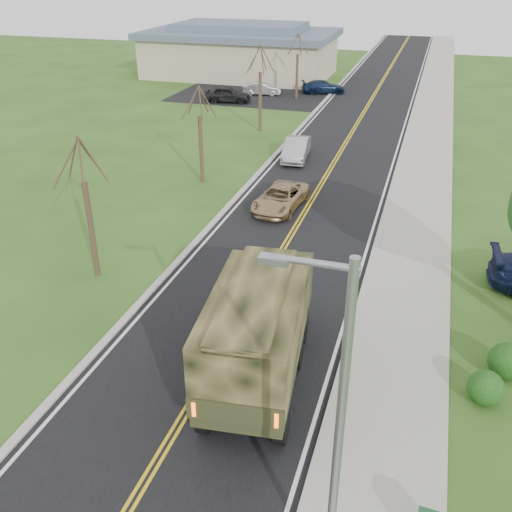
% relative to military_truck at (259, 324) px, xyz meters
% --- Properties ---
extents(ground, '(160.00, 160.00, 0.00)m').
position_rel_military_truck_xyz_m(ground, '(-1.63, -5.55, -2.11)').
color(ground, '#2A4A18').
rests_on(ground, ground).
extents(road, '(8.00, 120.00, 0.01)m').
position_rel_military_truck_xyz_m(road, '(-1.63, 34.45, -2.10)').
color(road, black).
rests_on(road, ground).
extents(curb_right, '(0.30, 120.00, 0.12)m').
position_rel_military_truck_xyz_m(curb_right, '(2.52, 34.45, -2.05)').
color(curb_right, '#9E998E').
rests_on(curb_right, ground).
extents(sidewalk_right, '(3.20, 120.00, 0.10)m').
position_rel_military_truck_xyz_m(sidewalk_right, '(4.27, 34.45, -2.06)').
color(sidewalk_right, '#9E998E').
rests_on(sidewalk_right, ground).
extents(curb_left, '(0.30, 120.00, 0.10)m').
position_rel_military_truck_xyz_m(curb_left, '(-5.78, 34.45, -2.06)').
color(curb_left, '#9E998E').
rests_on(curb_left, ground).
extents(street_light, '(1.65, 0.22, 8.00)m').
position_rel_military_truck_xyz_m(street_light, '(3.27, -6.05, 2.33)').
color(street_light, gray).
rests_on(street_light, ground).
extents(bare_tree_a, '(1.93, 2.26, 6.08)m').
position_rel_military_truck_xyz_m(bare_tree_a, '(-8.63, 4.45, 0.52)').
color(bare_tree_a, '#38281C').
rests_on(bare_tree_a, ground).
extents(bare_tree_b, '(1.83, 2.14, 5.73)m').
position_rel_military_truck_xyz_m(bare_tree_b, '(-8.63, 16.45, 0.37)').
color(bare_tree_b, '#38281C').
rests_on(bare_tree_b, ground).
extents(bare_tree_c, '(2.04, 2.39, 6.42)m').
position_rel_military_truck_xyz_m(bare_tree_c, '(-8.63, 28.45, 0.67)').
color(bare_tree_c, '#38281C').
rests_on(bare_tree_c, ground).
extents(bare_tree_d, '(1.88, 2.20, 5.91)m').
position_rel_military_truck_xyz_m(bare_tree_d, '(-8.63, 40.45, 0.44)').
color(bare_tree_d, '#38281C').
rests_on(bare_tree_d, ground).
extents(commercial_building, '(25.50, 21.50, 5.65)m').
position_rel_military_truck_xyz_m(commercial_building, '(-17.61, 50.42, 0.58)').
color(commercial_building, tan).
rests_on(commercial_building, ground).
extents(military_truck, '(3.36, 7.60, 3.68)m').
position_rel_military_truck_xyz_m(military_truck, '(0.00, 0.00, 0.00)').
color(military_truck, black).
rests_on(military_truck, ground).
extents(suv_champagne, '(2.51, 4.67, 1.25)m').
position_rel_military_truck_xyz_m(suv_champagne, '(-3.02, 13.77, -1.48)').
color(suv_champagne, tan).
rests_on(suv_champagne, ground).
extents(sedan_silver, '(1.93, 4.42, 1.41)m').
position_rel_military_truck_xyz_m(sedan_silver, '(-4.22, 22.30, -1.40)').
color(sedan_silver, '#ACABB0').
rests_on(sedan_silver, ground).
extents(lot_car_dark, '(4.51, 2.36, 1.47)m').
position_rel_military_truck_xyz_m(lot_car_dark, '(-14.36, 36.98, -1.37)').
color(lot_car_dark, black).
rests_on(lot_car_dark, ground).
extents(lot_car_silver, '(3.83, 1.93, 1.21)m').
position_rel_military_truck_xyz_m(lot_car_silver, '(-12.23, 41.03, -1.50)').
color(lot_car_silver, '#BCBCC1').
rests_on(lot_car_silver, ground).
extents(lot_car_navy, '(4.66, 3.18, 1.25)m').
position_rel_military_truck_xyz_m(lot_car_navy, '(-6.63, 43.58, -1.48)').
color(lot_car_navy, '#0E1B36').
rests_on(lot_car_navy, ground).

